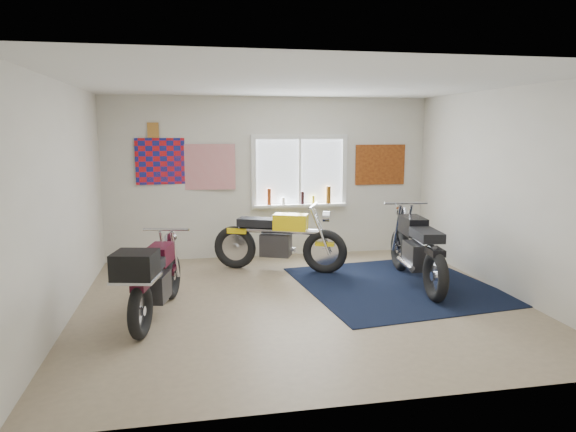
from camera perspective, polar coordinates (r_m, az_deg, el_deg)
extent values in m
plane|color=#9E896B|center=(6.60, 1.47, -9.50)|extent=(5.50, 5.50, 0.00)
plane|color=white|center=(6.26, 1.58, 14.55)|extent=(5.50, 5.50, 0.00)
plane|color=silver|center=(8.73, -1.97, 4.26)|extent=(5.50, 0.00, 5.50)
plane|color=silver|center=(3.91, 9.31, -2.42)|extent=(5.50, 0.00, 5.50)
plane|color=silver|center=(6.31, -23.70, 1.42)|extent=(0.00, 5.00, 5.00)
plane|color=silver|center=(7.38, 22.91, 2.54)|extent=(0.00, 5.00, 5.00)
cube|color=black|center=(7.39, 11.90, -7.55)|extent=(2.78, 2.87, 0.01)
cube|color=white|center=(8.80, 1.28, 4.96)|extent=(1.50, 0.02, 1.10)
cube|color=white|center=(8.76, 1.31, 8.80)|extent=(1.66, 0.06, 0.08)
cube|color=white|center=(8.85, 1.28, 1.14)|extent=(1.66, 0.06, 0.08)
cube|color=white|center=(8.66, -3.84, 4.86)|extent=(0.08, 0.06, 1.10)
cube|color=white|center=(8.98, 6.25, 5.00)|extent=(0.08, 0.06, 1.10)
cube|color=white|center=(8.78, 1.30, 4.95)|extent=(0.04, 0.06, 1.10)
cube|color=white|center=(8.79, 1.36, 1.22)|extent=(1.60, 0.16, 0.04)
cylinder|color=maroon|center=(8.66, -2.11, 2.16)|extent=(0.07, 0.07, 0.28)
cylinder|color=white|center=(8.71, -0.50, 1.67)|extent=(0.06, 0.06, 0.12)
cylinder|color=black|center=(8.77, 1.62, 2.05)|extent=(0.06, 0.06, 0.22)
cylinder|color=gold|center=(8.82, 2.84, 1.82)|extent=(0.05, 0.05, 0.14)
cylinder|color=brown|center=(8.87, 4.51, 2.37)|extent=(0.09, 0.09, 0.30)
plane|color=red|center=(8.60, -13.29, 5.94)|extent=(1.00, 0.07, 1.00)
plane|color=red|center=(8.58, -8.91, 5.40)|extent=(0.90, 0.09, 0.90)
cube|color=#B17532|center=(8.59, -14.77, 9.21)|extent=(0.18, 0.02, 0.24)
cube|color=#A54C14|center=(9.20, 10.20, 5.64)|extent=(0.90, 0.03, 0.70)
torus|color=black|center=(7.79, 4.11, -3.97)|extent=(0.68, 0.38, 0.68)
torus|color=black|center=(8.10, -5.91, -3.48)|extent=(0.68, 0.38, 0.68)
cylinder|color=silver|center=(7.79, 4.11, -3.97)|extent=(0.14, 0.14, 0.11)
cylinder|color=silver|center=(8.10, -5.91, -3.48)|extent=(0.14, 0.14, 0.11)
cylinder|color=silver|center=(7.85, -1.01, -1.65)|extent=(1.22, 0.58, 0.09)
cube|color=#2B2B2D|center=(7.91, -1.36, -3.22)|extent=(0.53, 0.44, 0.34)
cylinder|color=silver|center=(8.09, -1.09, -3.67)|extent=(0.54, 0.28, 0.07)
cube|color=yellow|center=(7.79, 0.30, -0.67)|extent=(0.57, 0.44, 0.24)
cube|color=black|center=(7.92, -3.52, -0.68)|extent=(0.62, 0.48, 0.12)
cube|color=yellow|center=(8.03, -5.60, -1.59)|extent=(0.34, 0.27, 0.08)
cube|color=yellow|center=(7.77, 4.12, -3.10)|extent=(0.32, 0.24, 0.05)
cylinder|color=silver|center=(7.69, 2.82, 1.17)|extent=(0.28, 0.59, 0.04)
cylinder|color=silver|center=(7.68, 4.31, -0.08)|extent=(0.16, 0.19, 0.16)
torus|color=black|center=(8.14, 12.35, -3.64)|extent=(0.20, 0.68, 0.67)
torus|color=black|center=(6.79, 16.07, -6.44)|extent=(0.20, 0.68, 0.67)
cylinder|color=silver|center=(8.14, 12.35, -3.64)|extent=(0.12, 0.13, 0.12)
cylinder|color=silver|center=(6.79, 16.07, -6.44)|extent=(0.12, 0.13, 0.12)
cylinder|color=silver|center=(7.38, 14.14, -2.45)|extent=(0.23, 1.34, 0.10)
cube|color=#2B2B2D|center=(7.39, 14.20, -4.30)|extent=(0.34, 0.50, 0.36)
cylinder|color=silver|center=(7.36, 12.92, -5.15)|extent=(0.13, 0.59, 0.07)
cube|color=black|center=(7.53, 13.71, -1.05)|extent=(0.33, 0.55, 0.25)
cube|color=black|center=(7.02, 15.16, -2.05)|extent=(0.35, 0.61, 0.13)
cube|color=black|center=(6.76, 16.03, -3.82)|extent=(0.20, 0.33, 0.08)
cube|color=black|center=(8.11, 12.38, -2.76)|extent=(0.18, 0.31, 0.05)
cylinder|color=silver|center=(7.83, 12.96, 1.41)|extent=(0.66, 0.10, 0.04)
cylinder|color=silver|center=(8.05, 12.45, 0.43)|extent=(0.18, 0.12, 0.17)
torus|color=black|center=(6.81, -12.84, -6.54)|extent=(0.24, 0.61, 0.60)
torus|color=black|center=(5.63, -16.07, -10.11)|extent=(0.24, 0.61, 0.60)
cylinder|color=silver|center=(6.81, -12.84, -6.54)|extent=(0.11, 0.12, 0.10)
cylinder|color=silver|center=(5.63, -16.07, -10.11)|extent=(0.11, 0.12, 0.10)
cylinder|color=silver|center=(6.14, -14.40, -5.70)|extent=(0.32, 1.15, 0.08)
cube|color=#2B2B2D|center=(6.15, -14.44, -7.63)|extent=(0.34, 0.46, 0.31)
cylinder|color=silver|center=(6.22, -15.72, -8.38)|extent=(0.17, 0.51, 0.06)
cube|color=#3D0919|center=(6.26, -14.04, -4.17)|extent=(0.33, 0.50, 0.22)
cube|color=black|center=(5.81, -15.30, -5.47)|extent=(0.36, 0.55, 0.11)
cube|color=#3D0919|center=(5.60, -16.05, -7.47)|extent=(0.20, 0.30, 0.07)
cube|color=#3D0919|center=(6.78, -12.87, -5.64)|extent=(0.18, 0.28, 0.05)
cylinder|color=silver|center=(6.51, -13.40, -1.48)|extent=(0.56, 0.15, 0.03)
cylinder|color=silver|center=(6.71, -12.95, -2.41)|extent=(0.16, 0.12, 0.15)
cube|color=black|center=(5.40, -16.62, -5.27)|extent=(0.49, 0.46, 0.28)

